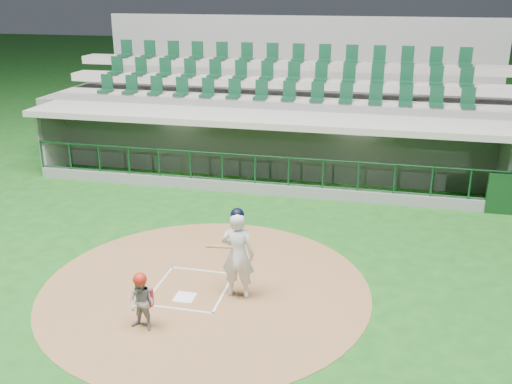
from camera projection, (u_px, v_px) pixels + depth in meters
The scene contains 8 objects.
ground at pixel (195, 283), 12.74m from camera, with size 120.00×120.00×0.00m, color #164E17.
dirt_circle at pixel (205, 288), 12.50m from camera, with size 7.20×7.20×0.01m, color brown.
home_plate at pixel (185, 297), 12.10m from camera, with size 0.43×0.43×0.02m, color white.
batter_box_chalk at pixel (191, 288), 12.46m from camera, with size 1.55×1.80×0.01m.
dugout_structure at pixel (268, 149), 19.57m from camera, with size 16.40×3.70×3.00m.
seating_deck at pixel (283, 117), 22.25m from camera, with size 17.00×6.72×5.15m.
batter at pixel (238, 254), 11.84m from camera, with size 0.90×0.89×2.01m.
catcher at pixel (142, 302), 10.82m from camera, with size 0.62×0.52×1.20m.
Camera 1 is at (3.84, -10.69, 6.27)m, focal length 40.00 mm.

